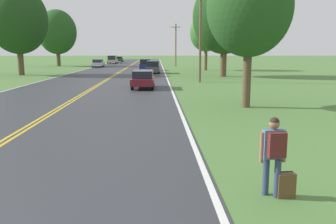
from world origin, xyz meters
The scene contains 15 objects.
hitchhiker_person centered at (7.52, 2.59, 1.03)m, with size 0.57×0.42×1.69m.
suitcase centered at (7.80, 2.55, 0.26)m, with size 0.39×0.22×0.57m.
utility_pole_midground centered at (9.32, 29.70, 4.48)m, with size 1.80×0.24×8.66m.
utility_pole_far centered at (8.85, 63.20, 4.09)m, with size 1.80×0.24×7.88m.
tree_left_verge centered at (9.96, 14.44, 5.19)m, with size 4.43×4.43×7.76m.
tree_behind_sign centered at (-13.72, 65.68, 6.46)m, with size 7.30×7.30×10.67m.
tree_mid_treeline centered at (12.77, 50.58, 5.66)m, with size 4.95×4.95×8.53m.
tree_right_cluster centered at (12.96, 37.03, 6.75)m, with size 7.26×7.26×10.95m.
tree_far_back centered at (-11.53, 40.30, 6.60)m, with size 7.06×7.06×10.68m.
car_maroon_hatchback_nearest centered at (4.08, 24.28, 0.79)m, with size 1.84×4.25×1.44m.
car_dark_grey_van_approaching centered at (4.73, 43.16, 0.87)m, with size 1.94×4.42×1.66m.
car_dark_blue_suv_mid_near centered at (3.44, 50.13, 0.90)m, with size 1.89×4.07×1.72m.
car_silver_sedan_mid_far centered at (-5.42, 61.24, 0.73)m, with size 1.94×4.80×1.42m.
car_champagne_van_receding centered at (-4.94, 78.88, 0.95)m, with size 2.14×4.25×1.83m.
car_dark_green_hatchback_distant centered at (-4.43, 89.52, 0.77)m, with size 1.80×3.67×1.44m.
Camera 1 is at (5.12, -4.38, 3.03)m, focal length 38.00 mm.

